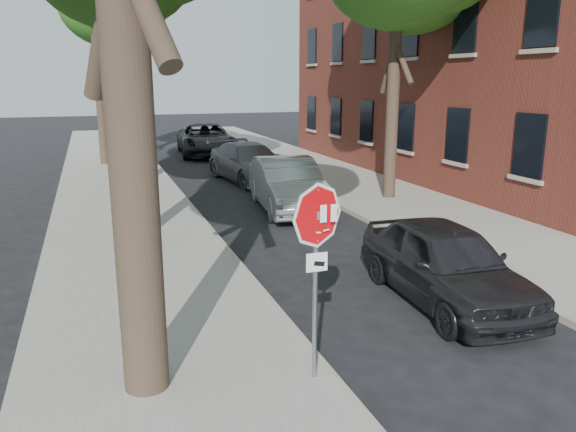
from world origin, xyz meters
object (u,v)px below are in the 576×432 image
at_px(car_a, 446,263).
at_px(car_b, 288,185).
at_px(car_c, 250,162).
at_px(stop_sign, 317,244).
at_px(tree_far, 92,2).
at_px(car_d, 206,140).

xyz_separation_m(car_a, car_b, (-0.26, 7.86, 0.06)).
xyz_separation_m(car_b, car_c, (0.26, 5.28, -0.05)).
height_order(stop_sign, tree_far, tree_far).
relative_size(car_b, car_c, 0.94).
distance_m(stop_sign, car_b, 10.31).
bearing_deg(car_c, car_d, 82.67).
height_order(car_a, car_d, car_d).
xyz_separation_m(stop_sign, car_c, (3.30, 15.06, -1.20)).
bearing_deg(tree_far, car_b, -65.98).
relative_size(car_a, car_b, 0.89).
bearing_deg(car_b, tree_far, 120.35).
bearing_deg(car_b, car_c, 93.48).
distance_m(car_c, car_d, 8.32).
bearing_deg(car_c, stop_sign, -110.24).
distance_m(car_a, car_b, 7.86).
relative_size(stop_sign, tree_far, 0.28).
xyz_separation_m(stop_sign, tree_far, (-2.02, 21.14, 5.26)).
distance_m(stop_sign, car_a, 4.01).
bearing_deg(tree_far, car_c, -48.78).
bearing_deg(car_b, stop_sign, -100.92).
bearing_deg(car_c, tree_far, 123.34).
xyz_separation_m(car_a, car_c, (0.00, 13.14, 0.01)).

